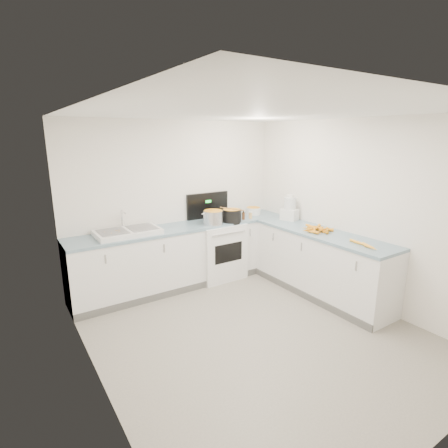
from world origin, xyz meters
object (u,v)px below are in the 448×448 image
mixing_bowl (253,211)px  food_processor (290,209)px  sink (128,232)px  spice_jar (250,215)px  extract_bottle (243,216)px  black_pot (232,216)px  steel_pot (213,218)px  stove (217,249)px

mixing_bowl → food_processor: 0.70m
sink → spice_jar: bearing=-4.6°
extract_bottle → food_processor: (0.61, -0.43, 0.12)m
black_pot → mixing_bowl: (0.62, 0.24, -0.03)m
steel_pot → spice_jar: size_ratio=3.13×
food_processor → mixing_bowl: bearing=109.6°
stove → sink: size_ratio=1.58×
steel_pot → spice_jar: steel_pot is taller
black_pot → extract_bottle: size_ratio=2.58×
sink → steel_pot: sink is taller
steel_pot → black_pot: size_ratio=1.04×
sink → black_pot: 1.64m
sink → mixing_bowl: size_ratio=3.26×
stove → steel_pot: 0.60m
steel_pot → black_pot: steel_pot is taller
sink → mixing_bowl: 2.25m
food_processor → extract_bottle: bearing=144.7°
steel_pot → black_pot: (0.33, -0.02, -0.01)m
steel_pot → extract_bottle: size_ratio=2.68×
black_pot → spice_jar: size_ratio=3.01×
stove → sink: (-1.45, 0.02, 0.50)m
stove → black_pot: bearing=-41.4°
steel_pot → black_pot: 0.33m
black_pot → spice_jar: bearing=1.4°
sink → spice_jar: (2.01, -0.16, 0.01)m
mixing_bowl → food_processor: (0.23, -0.65, 0.12)m
black_pot → steel_pot: bearing=175.7°
black_pot → mixing_bowl: 0.66m
black_pot → extract_bottle: bearing=2.9°
stove → steel_pot: bearing=-138.6°
steel_pot → black_pot: bearing=-4.3°
extract_bottle → spice_jar: size_ratio=1.17×
stove → steel_pot: stove is taller
stove → extract_bottle: 0.69m
sink → black_pot: size_ratio=2.83×
stove → black_pot: stove is taller
sink → extract_bottle: bearing=-4.9°
black_pot → stove: bearing=138.6°
black_pot → extract_bottle: black_pot is taller
stove → spice_jar: stove is taller
spice_jar → extract_bottle: bearing=178.9°
steel_pot → spice_jar: bearing=-1.2°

